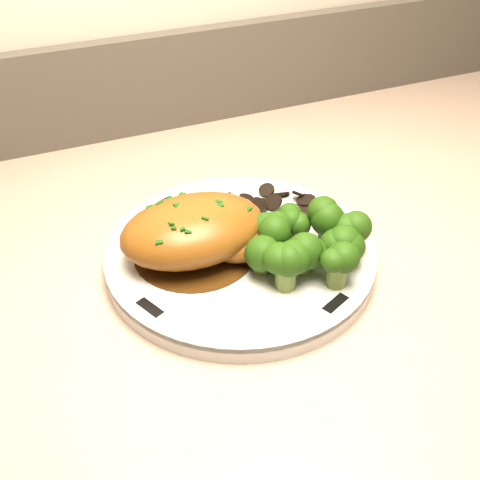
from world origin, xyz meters
name	(u,v)px	position (x,y,z in m)	size (l,w,h in m)	color
counter	(415,449)	(-0.35, 1.67, 0.43)	(1.98, 0.65, 0.98)	#4C3822
plate	(240,256)	(-0.62, 1.70, 0.86)	(0.25, 0.25, 0.02)	silver
rim_accent_0	(312,200)	(-0.52, 1.74, 0.87)	(0.03, 0.01, 0.00)	black
rim_accent_1	(163,203)	(-0.66, 1.79, 0.87)	(0.03, 0.01, 0.00)	black
rim_accent_2	(150,308)	(-0.72, 1.65, 0.87)	(0.03, 0.01, 0.00)	black
rim_accent_3	(336,304)	(-0.57, 1.60, 0.87)	(0.03, 0.01, 0.00)	black
gravy_pool	(194,252)	(-0.66, 1.71, 0.87)	(0.11, 0.11, 0.00)	#3A200A
chicken_breast	(199,231)	(-0.65, 1.70, 0.90)	(0.14, 0.09, 0.05)	brown
mushroom_pile	(267,206)	(-0.57, 1.74, 0.88)	(0.07, 0.06, 0.02)	black
broccoli_florets	(309,241)	(-0.57, 1.66, 0.90)	(0.11, 0.10, 0.04)	olive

